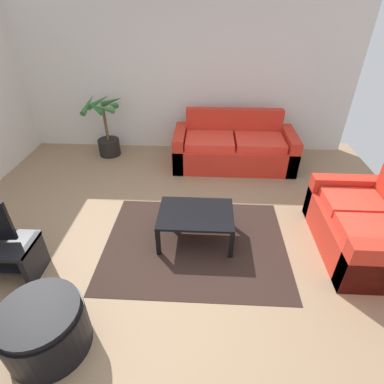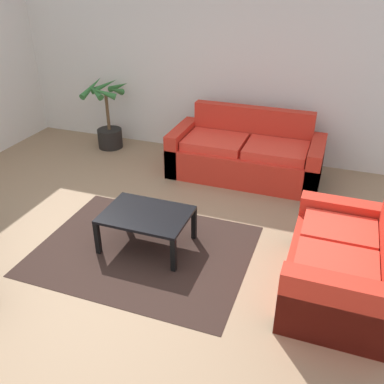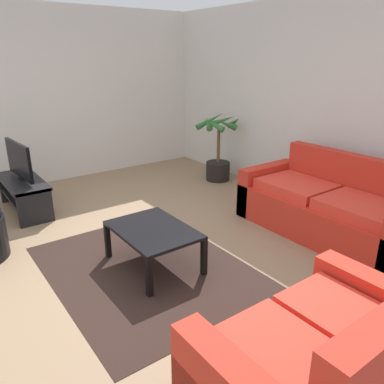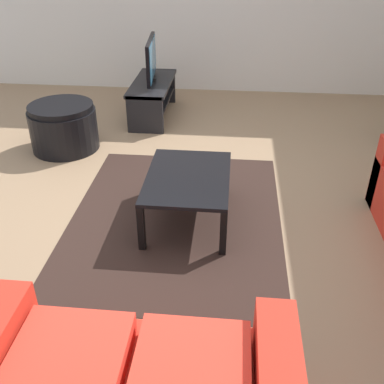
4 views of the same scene
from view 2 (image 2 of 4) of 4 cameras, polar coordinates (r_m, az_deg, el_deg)
name	(u,v)px [view 2 (image 2 of 4)]	position (r m, az deg, el deg)	size (l,w,h in m)	color
ground_plane	(109,254)	(4.53, -11.18, -8.25)	(6.60, 6.60, 0.00)	#937556
wall_back	(202,64)	(6.50, 1.41, 16.96)	(6.00, 0.06, 2.70)	silver
couch_main	(246,156)	(5.93, 7.26, 4.89)	(2.06, 0.90, 0.90)	red
couch_loveseat	(343,266)	(4.05, 19.78, -9.40)	(0.90, 1.41, 0.90)	red
coffee_table	(146,218)	(4.40, -6.21, -3.45)	(0.89, 0.64, 0.40)	black
area_rug	(144,250)	(4.52, -6.52, -7.79)	(2.20, 1.70, 0.01)	black
potted_palm	(108,121)	(6.94, -11.25, 9.41)	(0.70, 0.67, 1.09)	black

